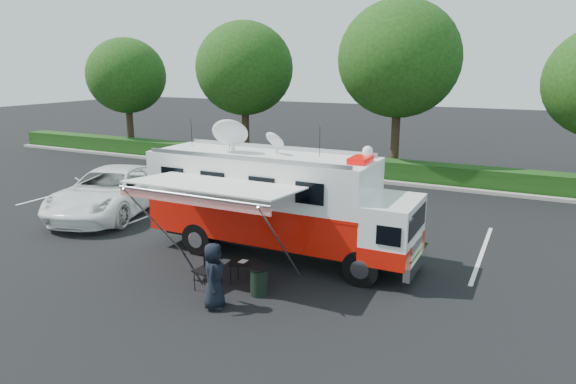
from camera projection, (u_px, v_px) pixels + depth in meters
name	position (u px, v px, depth m)	size (l,w,h in m)	color
ground_plane	(281.00, 256.00, 15.69)	(120.00, 120.00, 0.00)	black
back_border	(421.00, 79.00, 25.20)	(60.00, 6.14, 8.87)	#9E998E
stall_lines	(306.00, 226.00, 18.51)	(24.12, 5.50, 0.01)	silver
command_truck	(278.00, 202.00, 15.31)	(8.27, 2.28, 3.97)	black
awning	(211.00, 188.00, 13.36)	(4.51, 2.35, 2.73)	silver
white_suv	(113.00, 213.00, 20.21)	(2.92, 6.33, 1.76)	white
person	(215.00, 307.00, 12.37)	(0.80, 0.52, 1.63)	black
folding_table	(244.00, 264.00, 13.52)	(0.88, 0.77, 0.63)	black
folding_chair	(208.00, 264.00, 13.32)	(0.61, 0.64, 1.09)	black
trash_bin	(259.00, 281.00, 12.95)	(0.49, 0.49, 0.74)	black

